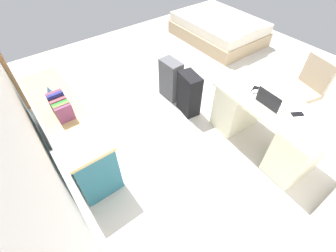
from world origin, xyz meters
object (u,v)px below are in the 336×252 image
(office_chair, at_px, (301,93))
(cell_phone_near_laptop, at_px, (297,114))
(credenza, at_px, (70,130))
(laptop, at_px, (270,102))
(bed, at_px, (219,29))
(desk, at_px, (265,125))
(suitcase_spare_grey, at_px, (171,80))
(computer_mouse, at_px, (255,91))
(cell_phone_by_mouse, at_px, (255,89))
(suitcase_black, at_px, (189,94))
(figurine_small, at_px, (49,90))

(office_chair, xyz_separation_m, cell_phone_near_laptop, (-0.33, 0.84, 0.32))
(credenza, distance_m, laptop, 2.45)
(credenza, height_order, bed, credenza)
(office_chair, relative_size, credenza, 0.52)
(bed, bearing_deg, desk, 144.70)
(office_chair, bearing_deg, suitcase_spare_grey, 39.00)
(desk, xyz_separation_m, suitcase_spare_grey, (1.57, 0.32, -0.05))
(bed, xyz_separation_m, suitcase_spare_grey, (-0.99, 2.14, 0.09))
(bed, height_order, computer_mouse, computer_mouse)
(suitcase_spare_grey, bearing_deg, bed, -66.31)
(desk, relative_size, computer_mouse, 14.84)
(credenza, relative_size, cell_phone_by_mouse, 13.24)
(desk, xyz_separation_m, cell_phone_by_mouse, (0.32, -0.05, 0.35))
(computer_mouse, bearing_deg, desk, -174.64)
(desk, distance_m, laptop, 0.40)
(desk, height_order, credenza, credenza)
(credenza, bearing_deg, office_chair, -114.91)
(office_chair, height_order, credenza, office_chair)
(credenza, relative_size, suitcase_black, 2.71)
(credenza, xyz_separation_m, figurine_small, (0.33, 0.00, 0.43))
(credenza, bearing_deg, cell_phone_by_mouse, -118.15)
(figurine_small, bearing_deg, laptop, -131.36)
(office_chair, height_order, suitcase_spare_grey, office_chair)
(computer_mouse, bearing_deg, suitcase_black, 25.40)
(desk, bearing_deg, figurine_small, 49.15)
(desk, height_order, cell_phone_near_laptop, cell_phone_near_laptop)
(bed, relative_size, computer_mouse, 19.19)
(cell_phone_by_mouse, bearing_deg, office_chair, -127.20)
(office_chair, xyz_separation_m, suitcase_black, (1.05, 1.23, -0.09))
(desk, xyz_separation_m, figurine_small, (1.76, 2.04, 0.43))
(bed, height_order, suitcase_black, suitcase_black)
(figurine_small, bearing_deg, credenza, -179.74)
(credenza, bearing_deg, suitcase_black, -100.45)
(bed, xyz_separation_m, laptop, (-2.54, 1.88, 0.54))
(suitcase_spare_grey, distance_m, laptop, 1.63)
(cell_phone_by_mouse, bearing_deg, figurine_small, 34.31)
(figurine_small, bearing_deg, suitcase_black, -110.72)
(laptop, xyz_separation_m, figurine_small, (1.74, 1.97, 0.03))
(cell_phone_by_mouse, bearing_deg, bed, -59.17)
(office_chair, distance_m, suitcase_spare_grey, 1.94)
(bed, bearing_deg, cell_phone_near_laptop, 148.07)
(credenza, height_order, cell_phone_near_laptop, credenza)
(cell_phone_near_laptop, bearing_deg, computer_mouse, 36.71)
(office_chair, distance_m, computer_mouse, 0.98)
(computer_mouse, bearing_deg, office_chair, -99.15)
(laptop, xyz_separation_m, cell_phone_near_laptop, (-0.29, -0.12, -0.04))
(suitcase_spare_grey, height_order, cell_phone_by_mouse, cell_phone_by_mouse)
(suitcase_spare_grey, bearing_deg, credenza, 93.53)
(credenza, bearing_deg, laptop, -125.48)
(desk, distance_m, cell_phone_by_mouse, 0.48)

